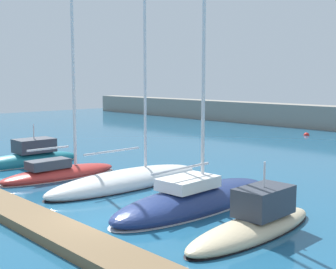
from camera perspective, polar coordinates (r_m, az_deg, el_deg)
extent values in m
plane|color=#1E567A|center=(18.87, -7.41, -11.09)|extent=(120.00, 120.00, 0.00)
cube|color=brown|center=(17.71, -13.29, -11.80)|extent=(34.74, 1.80, 0.38)
ellipsoid|color=#19707F|center=(32.48, -17.25, -3.23)|extent=(2.09, 7.65, 1.17)
ellipsoid|color=silver|center=(32.52, -17.23, -3.62)|extent=(2.11, 7.72, 0.12)
cube|color=#333842|center=(32.58, -16.29, -1.31)|extent=(1.76, 2.59, 0.91)
cube|color=black|center=(32.76, -15.57, -1.00)|extent=(1.56, 0.67, 0.51)
cylinder|color=silver|center=(32.46, -16.34, 0.35)|extent=(0.08, 0.08, 0.98)
ellipsoid|color=#B72D28|center=(28.00, -13.26, -4.78)|extent=(2.18, 7.39, 0.83)
ellipsoid|color=silver|center=(28.04, -13.25, -5.16)|extent=(2.20, 7.47, 0.12)
cylinder|color=silver|center=(28.01, -11.74, 9.74)|extent=(0.18, 0.18, 13.23)
cylinder|color=silver|center=(27.39, -14.65, -1.71)|extent=(0.13, 2.61, 0.12)
cube|color=#333842|center=(27.53, -14.64, -3.59)|extent=(1.24, 2.42, 0.51)
ellipsoid|color=white|center=(25.35, -5.06, -5.84)|extent=(2.84, 10.18, 1.32)
ellipsoid|color=black|center=(25.39, -5.05, -6.27)|extent=(2.87, 10.28, 0.12)
cylinder|color=silver|center=(25.66, -2.91, 12.04)|extent=(0.15, 0.15, 14.44)
cylinder|color=silver|center=(24.42, -6.90, -2.08)|extent=(0.17, 3.58, 0.11)
ellipsoid|color=navy|center=(21.28, 3.56, -8.18)|extent=(3.51, 10.09, 1.33)
ellipsoid|color=silver|center=(21.35, 3.55, -8.83)|extent=(3.54, 10.19, 0.12)
cylinder|color=silver|center=(21.12, 4.51, 16.13)|extent=(0.16, 0.16, 16.52)
cylinder|color=silver|center=(20.16, 1.69, -4.25)|extent=(0.29, 3.63, 0.11)
cube|color=silver|center=(20.63, 2.51, -6.02)|extent=(1.83, 2.72, 0.51)
ellipsoid|color=beige|center=(17.95, 10.47, -11.54)|extent=(2.16, 7.35, 0.87)
ellipsoid|color=black|center=(18.00, 10.46, -11.99)|extent=(2.18, 7.42, 0.12)
cube|color=#333842|center=(18.23, 11.80, -8.07)|extent=(1.51, 2.42, 1.09)
cube|color=black|center=(18.47, 12.42, -7.36)|extent=(1.31, 0.64, 0.61)
cylinder|color=silver|center=(17.99, 11.89, -4.87)|extent=(0.08, 0.08, 0.98)
sphere|color=red|center=(49.18, 16.81, -0.11)|extent=(0.58, 0.58, 0.58)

